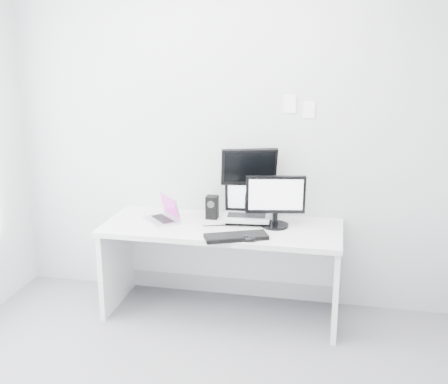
% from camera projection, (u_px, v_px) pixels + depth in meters
% --- Properties ---
extents(back_wall, '(3.60, 0.00, 3.60)m').
position_uv_depth(back_wall, '(231.00, 137.00, 4.41)').
color(back_wall, '#B6B9BB').
rests_on(back_wall, ground).
extents(desk, '(1.80, 0.70, 0.73)m').
position_uv_depth(desk, '(222.00, 270.00, 4.34)').
color(desk, silver).
rests_on(desk, ground).
extents(macbook, '(0.34, 0.35, 0.21)m').
position_uv_depth(macbook, '(161.00, 208.00, 4.32)').
color(macbook, silver).
rests_on(macbook, desk).
extents(speaker, '(0.10, 0.10, 0.18)m').
position_uv_depth(speaker, '(212.00, 207.00, 4.40)').
color(speaker, black).
rests_on(speaker, desk).
extents(dell_laptop, '(0.38, 0.31, 0.30)m').
position_uv_depth(dell_laptop, '(247.00, 204.00, 4.28)').
color(dell_laptop, '#B7BABF').
rests_on(dell_laptop, desk).
extents(rear_monitor, '(0.45, 0.28, 0.58)m').
position_uv_depth(rear_monitor, '(249.00, 182.00, 4.34)').
color(rear_monitor, black).
rests_on(rear_monitor, desk).
extents(samsung_monitor, '(0.47, 0.28, 0.41)m').
position_uv_depth(samsung_monitor, '(276.00, 201.00, 4.17)').
color(samsung_monitor, black).
rests_on(samsung_monitor, desk).
extents(keyboard, '(0.47, 0.32, 0.03)m').
position_uv_depth(keyboard, '(236.00, 237.00, 3.96)').
color(keyboard, black).
rests_on(keyboard, desk).
extents(mouse, '(0.12, 0.09, 0.04)m').
position_uv_depth(mouse, '(248.00, 239.00, 3.92)').
color(mouse, black).
rests_on(mouse, desk).
extents(wall_note_0, '(0.10, 0.00, 0.14)m').
position_uv_depth(wall_note_0, '(289.00, 104.00, 4.25)').
color(wall_note_0, white).
rests_on(wall_note_0, back_wall).
extents(wall_note_1, '(0.09, 0.00, 0.13)m').
position_uv_depth(wall_note_1, '(309.00, 110.00, 4.23)').
color(wall_note_1, white).
rests_on(wall_note_1, back_wall).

